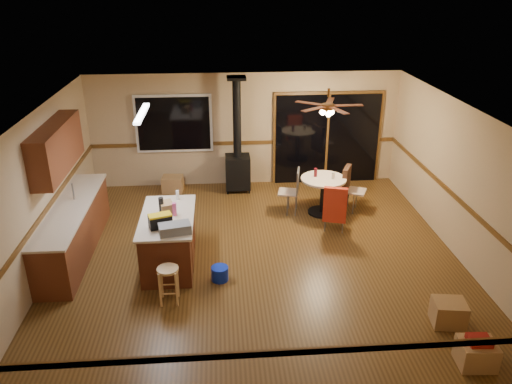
{
  "coord_description": "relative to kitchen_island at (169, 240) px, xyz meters",
  "views": [
    {
      "loc": [
        -0.61,
        -7.48,
        4.57
      ],
      "look_at": [
        0.0,
        0.3,
        1.15
      ],
      "focal_mm": 35.0,
      "sensor_mm": 36.0,
      "label": 1
    }
  ],
  "objects": [
    {
      "name": "floor",
      "position": [
        1.5,
        0.0,
        -0.45
      ],
      "size": [
        7.0,
        7.0,
        0.0
      ],
      "primitive_type": "plane",
      "color": "#553817",
      "rests_on": "ground"
    },
    {
      "name": "ceiling",
      "position": [
        1.5,
        0.0,
        2.15
      ],
      "size": [
        7.0,
        7.0,
        0.0
      ],
      "primitive_type": "plane",
      "rotation": [
        3.14,
        0.0,
        0.0
      ],
      "color": "silver",
      "rests_on": "ground"
    },
    {
      "name": "wall_back",
      "position": [
        1.5,
        3.5,
        0.85
      ],
      "size": [
        7.0,
        0.0,
        7.0
      ],
      "primitive_type": "plane",
      "rotation": [
        1.57,
        0.0,
        0.0
      ],
      "color": "tan",
      "rests_on": "ground"
    },
    {
      "name": "wall_front",
      "position": [
        1.5,
        -3.5,
        0.85
      ],
      "size": [
        7.0,
        0.0,
        7.0
      ],
      "primitive_type": "plane",
      "rotation": [
        -1.57,
        0.0,
        0.0
      ],
      "color": "tan",
      "rests_on": "ground"
    },
    {
      "name": "wall_left",
      "position": [
        -2.0,
        0.0,
        0.85
      ],
      "size": [
        0.0,
        7.0,
        7.0
      ],
      "primitive_type": "plane",
      "rotation": [
        1.57,
        0.0,
        1.57
      ],
      "color": "tan",
      "rests_on": "ground"
    },
    {
      "name": "wall_right",
      "position": [
        5.0,
        0.0,
        0.85
      ],
      "size": [
        0.0,
        7.0,
        7.0
      ],
      "primitive_type": "plane",
      "rotation": [
        1.57,
        0.0,
        -1.57
      ],
      "color": "tan",
      "rests_on": "ground"
    },
    {
      "name": "chair_rail",
      "position": [
        1.5,
        0.0,
        0.55
      ],
      "size": [
        7.0,
        7.0,
        0.08
      ],
      "primitive_type": null,
      "color": "#593816",
      "rests_on": "ground"
    },
    {
      "name": "window",
      "position": [
        -0.1,
        3.45,
        1.05
      ],
      "size": [
        1.72,
        0.1,
        1.32
      ],
      "primitive_type": "cube",
      "color": "black",
      "rests_on": "ground"
    },
    {
      "name": "sliding_door",
      "position": [
        3.4,
        3.45,
        0.6
      ],
      "size": [
        2.52,
        0.1,
        2.1
      ],
      "primitive_type": "cube",
      "color": "black",
      "rests_on": "ground"
    },
    {
      "name": "lower_cabinets",
      "position": [
        -1.7,
        0.5,
        -0.02
      ],
      "size": [
        0.6,
        3.0,
        0.86
      ],
      "primitive_type": "cube",
      "color": "brown",
      "rests_on": "ground"
    },
    {
      "name": "countertop",
      "position": [
        -1.7,
        0.5,
        0.43
      ],
      "size": [
        0.64,
        3.04,
        0.04
      ],
      "primitive_type": "cube",
      "color": "beige",
      "rests_on": "lower_cabinets"
    },
    {
      "name": "upper_cabinets",
      "position": [
        -1.83,
        0.7,
        1.45
      ],
      "size": [
        0.35,
        2.0,
        0.8
      ],
      "primitive_type": "cube",
      "color": "brown",
      "rests_on": "ground"
    },
    {
      "name": "kitchen_island",
      "position": [
        0.0,
        0.0,
        0.0
      ],
      "size": [
        0.88,
        1.68,
        0.9
      ],
      "color": "#512414",
      "rests_on": "ground"
    },
    {
      "name": "wood_stove",
      "position": [
        1.3,
        3.05,
        0.28
      ],
      "size": [
        0.55,
        0.5,
        2.52
      ],
      "color": "black",
      "rests_on": "ground"
    },
    {
      "name": "ceiling_fan",
      "position": [
        2.99,
        1.73,
        1.76
      ],
      "size": [
        0.24,
        0.24,
        0.55
      ],
      "color": "brown",
      "rests_on": "ceiling"
    },
    {
      "name": "fluorescent_strip",
      "position": [
        -0.3,
        0.3,
        2.11
      ],
      "size": [
        0.1,
        1.2,
        0.04
      ],
      "primitive_type": "cube",
      "color": "white",
      "rests_on": "ceiling"
    },
    {
      "name": "toolbox_grey",
      "position": [
        0.17,
        -0.6,
        0.52
      ],
      "size": [
        0.53,
        0.37,
        0.15
      ],
      "primitive_type": "cube",
      "rotation": [
        0.0,
        0.0,
        0.22
      ],
      "color": "slate",
      "rests_on": "kitchen_island"
    },
    {
      "name": "toolbox_black",
      "position": [
        -0.06,
        -0.39,
        0.54
      ],
      "size": [
        0.39,
        0.29,
        0.2
      ],
      "primitive_type": "cube",
      "rotation": [
        0.0,
        0.0,
        0.32
      ],
      "color": "black",
      "rests_on": "kitchen_island"
    },
    {
      "name": "toolbox_yellow_lid",
      "position": [
        -0.06,
        -0.39,
        0.66
      ],
      "size": [
        0.4,
        0.29,
        0.03
      ],
      "primitive_type": "cube",
      "rotation": [
        0.0,
        0.0,
        0.32
      ],
      "color": "gold",
      "rests_on": "toolbox_black"
    },
    {
      "name": "box_on_island",
      "position": [
        -0.01,
        0.14,
        0.54
      ],
      "size": [
        0.27,
        0.32,
        0.18
      ],
      "primitive_type": "cube",
      "rotation": [
        0.0,
        0.0,
        0.3
      ],
      "color": "#997144",
      "rests_on": "kitchen_island"
    },
    {
      "name": "bottle_dark",
      "position": [
        -0.09,
        0.1,
        0.59
      ],
      "size": [
        0.1,
        0.1,
        0.29
      ],
      "primitive_type": "cylinder",
      "rotation": [
        0.0,
        0.0,
        -0.26
      ],
      "color": "black",
      "rests_on": "kitchen_island"
    },
    {
      "name": "bottle_pink",
      "position": [
        0.13,
        0.01,
        0.56
      ],
      "size": [
        0.09,
        0.09,
        0.22
      ],
      "primitive_type": "cylinder",
      "rotation": [
        0.0,
        0.0,
        0.25
      ],
      "color": "#D84C8C",
      "rests_on": "kitchen_island"
    },
    {
      "name": "bottle_white",
      "position": [
        0.13,
        0.65,
        0.53
      ],
      "size": [
        0.07,
        0.07,
        0.17
      ],
      "primitive_type": "cylinder",
      "rotation": [
        0.0,
        0.0,
        -0.23
      ],
      "color": "white",
      "rests_on": "kitchen_island"
    },
    {
      "name": "bar_stool",
      "position": [
        0.08,
        -1.12,
        -0.16
      ],
      "size": [
        0.37,
        0.37,
        0.59
      ],
      "primitive_type": "cylinder",
      "rotation": [
        0.0,
        0.0,
        0.16
      ],
      "color": "tan",
      "rests_on": "floor"
    },
    {
      "name": "blue_bucket",
      "position": [
        0.84,
        -0.59,
        -0.34
      ],
      "size": [
        0.37,
        0.37,
        0.23
      ],
      "primitive_type": "cylinder",
      "rotation": [
        0.0,
        0.0,
        0.43
      ],
      "color": "#0D26BD",
      "rests_on": "floor"
    },
    {
      "name": "dining_table",
      "position": [
        2.99,
        1.73,
        0.08
      ],
      "size": [
        0.92,
        0.92,
        0.78
      ],
      "color": "black",
      "rests_on": "ground"
    },
    {
      "name": "glass_red",
      "position": [
        2.84,
        1.83,
        0.42
      ],
      "size": [
        0.08,
        0.08,
        0.18
      ],
      "primitive_type": "cylinder",
      "rotation": [
        0.0,
        0.0,
        0.18
      ],
      "color": "#590C14",
      "rests_on": "dining_table"
    },
    {
      "name": "glass_cream",
      "position": [
        3.17,
        1.68,
        0.4
      ],
      "size": [
        0.07,
        0.07,
        0.14
      ],
      "primitive_type": "cylinder",
      "rotation": [
        0.0,
        0.0,
        0.14
      ],
      "color": "beige",
      "rests_on": "dining_table"
    },
    {
      "name": "chair_left",
      "position": [
        2.39,
        1.81,
        0.14
      ],
      "size": [
        0.48,
        0.48,
        0.51
      ],
      "color": "tan",
      "rests_on": "ground"
    },
    {
      "name": "chair_near",
      "position": [
        3.04,
        0.86,
        0.14
      ],
      "size": [
        0.53,
        0.56,
        0.7
      ],
      "color": "tan",
      "rests_on": "ground"
    },
    {
      "name": "chair_right",
      "position": [
        3.52,
        1.86,
        0.14
      ],
      "size": [
        0.6,
        0.58,
        0.7
      ],
      "color": "tan",
      "rests_on": "ground"
    },
    {
      "name": "box_under_window",
      "position": [
        -0.19,
        3.1,
        -0.27
      ],
      "size": [
        0.48,
        0.4,
        0.37
      ],
      "primitive_type": "cube",
      "rotation": [
        0.0,
        0.0,
        -0.08
      ],
      "color": "#997144",
      "rests_on": "floor"
    },
    {
      "name": "box_corner_a",
      "position": [
        4.06,
        -2.77,
        -0.28
      ],
      "size": [
        0.48,
        0.41,
        0.34
      ],
      "primitive_type": "cube",
      "rotation": [
        0.0,
        0.0,
        -0.08
      ],
      "color": "#997144",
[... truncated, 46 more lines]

